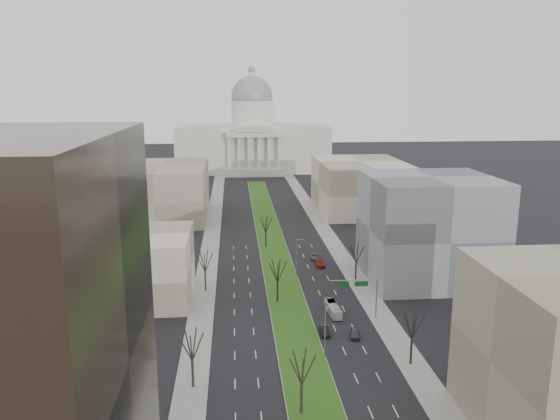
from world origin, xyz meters
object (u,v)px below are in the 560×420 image
car_black (324,330)px  car_red (320,263)px  car_grey_near (355,333)px  car_grey_far (315,257)px  box_van (333,309)px

car_black → car_red: size_ratio=0.85×
car_grey_near → car_red: bearing=99.7°
car_red → car_black: bearing=-95.4°
car_red → car_grey_near: bearing=-87.6°
car_black → car_grey_far: (5.01, 44.22, -0.06)m
car_grey_near → car_red: 39.97m
car_grey_near → car_grey_far: bearing=100.1°
car_grey_far → box_van: (-1.77, -35.45, 0.45)m
car_grey_near → box_van: bearing=110.7°
car_grey_near → car_black: size_ratio=0.94×
car_grey_near → car_red: car_red is taller
car_red → car_grey_far: (-0.31, 5.88, -0.08)m
car_black → box_van: (3.24, 8.78, 0.39)m
car_black → box_van: size_ratio=0.54×
box_van → car_grey_far: bearing=83.4°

